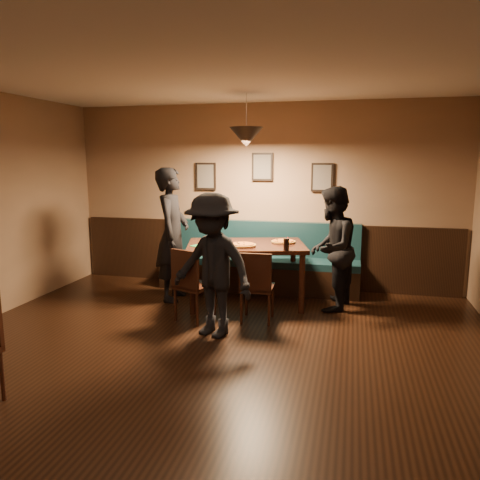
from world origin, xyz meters
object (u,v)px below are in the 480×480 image
at_px(dining_table, 246,274).
at_px(tabasco_bottle, 288,242).
at_px(chair_near_left, 195,284).
at_px(diner_right, 332,249).
at_px(diner_front, 212,266).
at_px(diner_left, 173,234).
at_px(chair_near_right, 257,286).
at_px(booth_bench, 258,258).
at_px(soda_glass, 286,244).

relative_size(dining_table, tabasco_bottle, 11.83).
relative_size(chair_near_left, diner_right, 0.56).
distance_m(diner_front, tabasco_bottle, 1.35).
distance_m(diner_left, tabasco_bottle, 1.63).
relative_size(chair_near_left, diner_left, 0.49).
bearing_deg(dining_table, chair_near_right, -80.58).
relative_size(chair_near_left, tabasco_bottle, 6.87).
height_order(booth_bench, chair_near_left, booth_bench).
height_order(dining_table, diner_left, diner_left).
height_order(chair_near_left, diner_front, diner_front).
bearing_deg(soda_glass, tabasco_bottle, 93.44).
bearing_deg(diner_right, diner_front, -33.67).
distance_m(diner_right, tabasco_bottle, 0.58).
bearing_deg(soda_glass, diner_right, 33.61).
bearing_deg(booth_bench, diner_front, -93.96).
relative_size(chair_near_right, tabasco_bottle, 6.67).
bearing_deg(dining_table, booth_bench, 72.88).
distance_m(dining_table, chair_near_left, 0.91).
bearing_deg(diner_front, chair_near_right, 77.07).
distance_m(chair_near_left, diner_front, 0.66).
xyz_separation_m(chair_near_left, diner_left, (-0.59, 0.77, 0.47)).
bearing_deg(chair_near_right, soda_glass, 43.77).
height_order(diner_left, tabasco_bottle, diner_left).
bearing_deg(chair_near_right, diner_right, 36.22).
bearing_deg(tabasco_bottle, diner_left, 178.64).
distance_m(chair_near_right, diner_front, 0.79).
xyz_separation_m(soda_glass, tabasco_bottle, (-0.02, 0.26, -0.01)).
height_order(dining_table, tabasco_bottle, tabasco_bottle).
relative_size(diner_right, tabasco_bottle, 12.31).
xyz_separation_m(diner_front, soda_glass, (0.70, 0.90, 0.11)).
bearing_deg(diner_left, chair_near_right, -120.75).
height_order(chair_near_right, diner_left, diner_left).
bearing_deg(tabasco_bottle, diner_right, 10.02).
xyz_separation_m(diner_left, tabasco_bottle, (1.63, -0.04, -0.02)).
height_order(diner_front, soda_glass, diner_front).
height_order(booth_bench, chair_near_right, booth_bench).
bearing_deg(diner_left, booth_bench, -61.87).
bearing_deg(diner_front, tabasco_bottle, 80.84).
bearing_deg(soda_glass, booth_bench, 118.59).
relative_size(dining_table, chair_near_left, 1.72).
bearing_deg(chair_near_left, diner_left, 147.69).
bearing_deg(diner_front, diner_right, 66.60).
bearing_deg(soda_glass, dining_table, 151.69).
height_order(chair_near_left, tabasco_bottle, tabasco_bottle).
distance_m(chair_near_left, tabasco_bottle, 1.35).
relative_size(soda_glass, tabasco_bottle, 1.16).
xyz_separation_m(chair_near_right, soda_glass, (0.30, 0.32, 0.47)).
bearing_deg(dining_table, tabasco_bottle, -20.29).
height_order(booth_bench, diner_left, diner_left).
bearing_deg(booth_bench, chair_near_left, -108.25).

